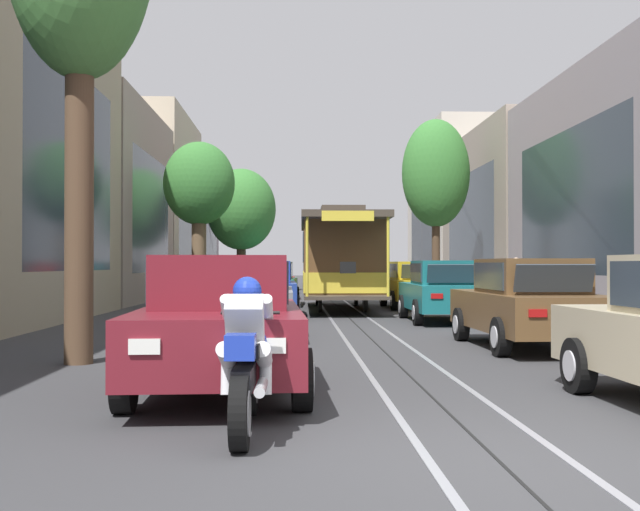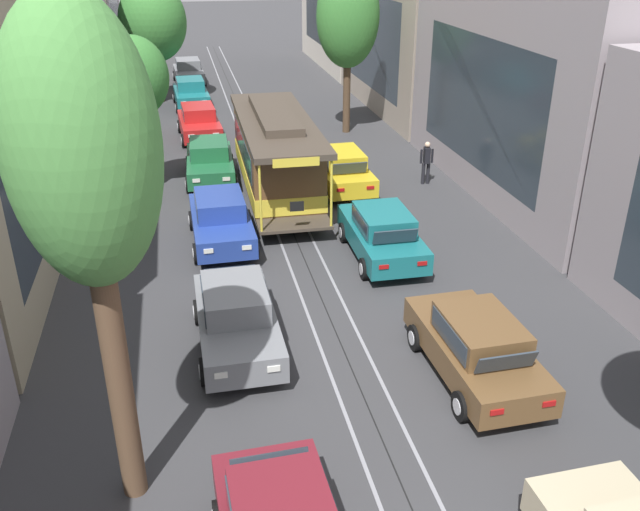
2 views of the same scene
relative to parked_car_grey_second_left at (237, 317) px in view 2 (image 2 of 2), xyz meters
The scene contains 21 objects.
ground_plane 12.49m from the parked_car_grey_second_left, 78.57° to the left, with size 160.00×160.00×0.00m, color #38383A.
trolley_track_rails 16.09m from the parked_car_grey_second_left, 81.16° to the left, with size 1.14×64.61×0.01m.
building_facade_left 18.12m from the parked_car_grey_second_left, 114.80° to the left, with size 5.90×56.31×9.58m.
building_facade_right 20.49m from the parked_car_grey_second_left, 53.09° to the left, with size 5.94×56.31×10.62m.
parked_car_grey_second_left is the anchor object (origin of this frame).
parked_car_blue_mid_left 6.20m from the parked_car_grey_second_left, 89.18° to the left, with size 2.04×4.38×1.58m.
parked_car_green_fourth_left 12.48m from the parked_car_grey_second_left, 89.48° to the left, with size 2.11×4.41×1.58m.
parked_car_red_fifth_left 18.74m from the parked_car_grey_second_left, 90.08° to the left, with size 2.14×4.42×1.58m.
parked_car_teal_sixth_left 25.54m from the parked_car_grey_second_left, 90.40° to the left, with size 2.13×4.41×1.58m.
parked_car_grey_far_left 32.28m from the parked_car_grey_second_left, 90.17° to the left, with size 2.12×4.41×1.58m.
parked_car_brown_second_right 5.61m from the parked_car_grey_second_left, 24.91° to the right, with size 2.08×4.39×1.58m.
parked_car_teal_mid_right 6.32m from the parked_car_grey_second_left, 40.14° to the left, with size 2.02×4.37×1.58m.
parked_car_yellow_fourth_right 11.50m from the parked_car_grey_second_left, 64.03° to the left, with size 2.06×4.39×1.58m.
street_tree_kerb_left_near 7.32m from the parked_car_grey_second_left, 117.68° to the right, with size 2.22×2.29×8.57m.
street_tree_kerb_left_second 12.48m from the parked_car_grey_second_left, 101.64° to the left, with size 2.53×2.08×5.84m.
street_tree_kerb_left_mid 27.60m from the parked_car_grey_second_left, 94.11° to the left, with size 3.82×3.88×6.79m.
street_tree_kerb_right_second 20.38m from the parked_car_grey_second_left, 68.55° to the left, with size 3.02×2.47×7.95m.
cable_car_trolley 10.47m from the parked_car_grey_second_left, 76.31° to the left, with size 2.65×9.15×3.28m.
pedestrian_on_left_pavement 11.08m from the parked_car_grey_second_left, 105.01° to the left, with size 0.55×0.41×1.57m.
pedestrian_on_right_pavement 13.30m from the parked_car_grey_second_left, 50.32° to the left, with size 0.55×0.38×1.72m.
pedestrian_crossing_far 14.36m from the parked_car_grey_second_left, 103.95° to the left, with size 0.55×0.40×1.58m.
Camera 2 is at (-3.35, -3.54, 9.10)m, focal length 37.80 mm.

